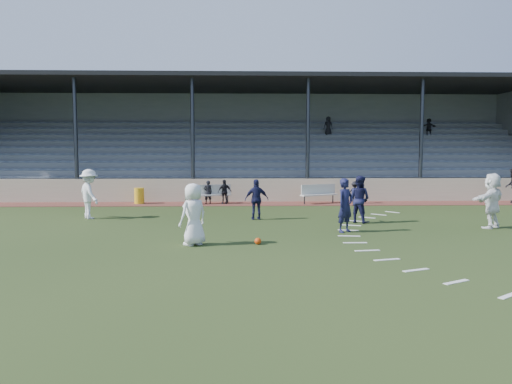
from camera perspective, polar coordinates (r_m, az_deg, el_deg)
ground at (r=14.70m, az=0.31°, el=-5.91°), size 90.00×90.00×0.00m
cinder_track at (r=25.08m, az=-0.58°, el=-1.34°), size 34.00×2.00×0.02m
retaining_wall at (r=26.07m, az=-0.63°, el=0.20°), size 34.00×0.18×1.20m
bench_left at (r=25.18m, az=-5.13°, el=-0.03°), size 2.03×1.01×0.95m
bench_right at (r=25.38m, az=7.16°, el=-0.00°), size 1.99×1.25×0.95m
trash_bin at (r=25.69m, az=-13.20°, el=-0.42°), size 0.49×0.49×0.79m
football at (r=14.53m, az=0.22°, el=-5.64°), size 0.20×0.20×0.20m
player_white_lead at (r=14.43m, az=-7.16°, el=-2.55°), size 1.03×1.01×1.79m
player_navy_lead at (r=16.81m, az=10.18°, el=-1.51°), size 0.78×0.74×1.80m
player_navy_mid at (r=19.06m, az=11.70°, el=-0.82°), size 1.09×1.07×1.77m
player_white_wing at (r=20.82m, az=-18.51°, el=-0.22°), size 1.35×1.45×1.96m
player_navy_wing at (r=19.49m, az=0.07°, el=-0.86°), size 0.96×0.46×1.58m
player_white_back at (r=19.27m, az=25.36°, el=-0.89°), size 1.77×1.54×1.93m
sub_left_near at (r=25.09m, az=-5.52°, el=-0.01°), size 0.49×0.39×1.16m
sub_left_far at (r=24.90m, az=-3.60°, el=0.03°), size 0.77×0.53×1.21m
sub_right at (r=25.60m, az=11.22°, el=-0.04°), size 0.82×0.64×1.11m
grandstand at (r=30.70m, az=-0.81°, el=3.92°), size 34.60×9.00×6.61m
penalty_arc at (r=15.41m, az=15.89°, el=-5.57°), size 3.89×14.63×0.01m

